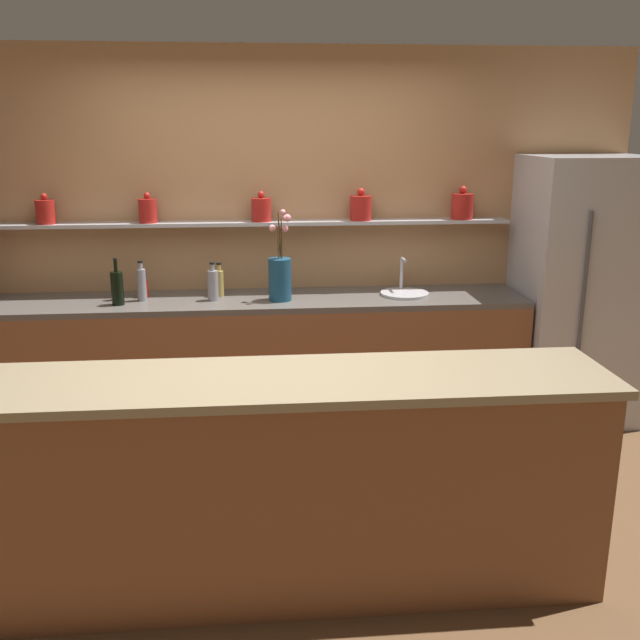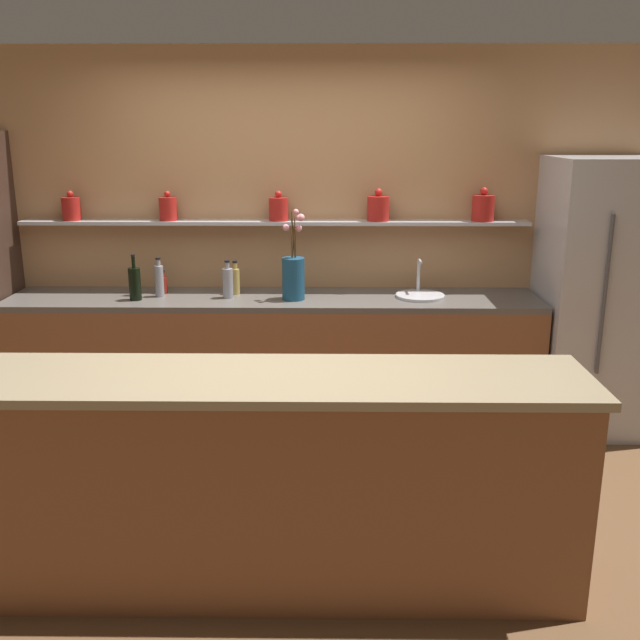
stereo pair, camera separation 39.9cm
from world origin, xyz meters
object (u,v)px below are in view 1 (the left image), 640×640
bottle_sauce_3 (115,289)px  bottle_spirit_0 (213,285)px  bottle_wine_5 (117,288)px  refrigerator (580,291)px  bottle_spirit_1 (141,284)px  sink_fixture (404,292)px  bottle_spirit_4 (219,282)px  flower_vase (280,276)px  bottle_sauce_2 (145,288)px

bottle_sauce_3 → bottle_spirit_0: bearing=-5.6°
bottle_wine_5 → refrigerator: bearing=1.1°
bottle_spirit_1 → bottle_wine_5: bottle_wine_5 is taller
refrigerator → sink_fixture: 1.26m
bottle_sauce_3 → bottle_wine_5: bottle_wine_5 is taller
refrigerator → bottle_spirit_0: bearing=179.8°
bottle_spirit_4 → bottle_sauce_3: bearing=-175.5°
flower_vase → bottle_spirit_4: bearing=159.1°
refrigerator → bottle_wine_5: (-3.20, -0.06, 0.10)m
sink_fixture → bottle_spirit_1: size_ratio=1.23×
flower_vase → sink_fixture: size_ratio=1.84×
flower_vase → sink_fixture: 0.89m
sink_fixture → bottle_spirit_1: bearing=-179.8°
refrigerator → bottle_sauce_2: (-3.06, 0.14, 0.05)m
flower_vase → bottle_wine_5: 1.08m
flower_vase → bottle_sauce_2: (-0.93, 0.17, -0.10)m
sink_fixture → bottle_spirit_0: (-1.32, -0.04, 0.09)m
bottle_sauce_2 → sink_fixture: bearing=-2.8°
flower_vase → sink_fixture: flower_vase is taller
refrigerator → flower_vase: (-2.13, -0.03, 0.15)m
sink_fixture → bottle_spirit_4: sink_fixture is taller
bottle_spirit_0 → bottle_spirit_4: bearing=72.8°
refrigerator → bottle_spirit_1: refrigerator is taller
bottle_spirit_0 → bottle_spirit_1: 0.48m
bottle_spirit_0 → bottle_sauce_2: 0.49m
bottle_spirit_0 → bottle_spirit_1: (-0.48, 0.03, 0.01)m
bottle_spirit_1 → bottle_sauce_3: size_ratio=1.55×
bottle_spirit_0 → bottle_sauce_2: bearing=164.8°
bottle_wine_5 → flower_vase: bearing=1.7°
flower_vase → bottle_spirit_1: flower_vase is taller
bottle_sauce_3 → flower_vase: bearing=-5.3°
sink_fixture → bottle_sauce_2: bearing=177.2°
bottle_spirit_1 → bottle_spirit_4: bearing=9.5°
bottle_spirit_0 → bottle_sauce_3: 0.67m
sink_fixture → bottle_spirit_0: 1.33m
flower_vase → bottle_sauce_3: 1.12m
bottle_spirit_0 → bottle_wine_5: (-0.62, -0.07, 0.01)m
bottle_sauce_2 → bottle_spirit_4: 0.51m
sink_fixture → refrigerator: bearing=-2.2°
bottle_spirit_0 → bottle_wine_5: bottle_wine_5 is taller
flower_vase → bottle_spirit_4: flower_vase is taller
bottle_sauce_2 → bottle_spirit_4: bottle_spirit_4 is taller
flower_vase → bottle_wine_5: (-1.07, -0.03, -0.05)m
refrigerator → bottle_spirit_0: (-2.58, 0.01, 0.09)m
refrigerator → bottle_sauce_2: 3.06m
refrigerator → bottle_spirit_0: size_ratio=7.12×
bottle_sauce_3 → bottle_spirit_1: bearing=-9.7°
bottle_spirit_1 → bottle_spirit_4: (0.52, 0.09, -0.02)m
refrigerator → bottle_spirit_1: (-3.06, 0.04, 0.10)m
bottle_spirit_0 → bottle_spirit_1: size_ratio=0.96×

